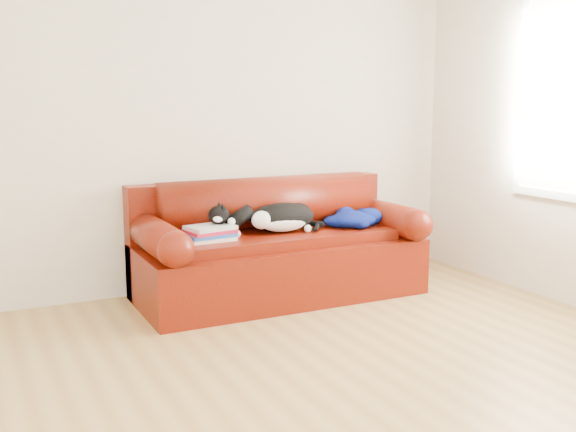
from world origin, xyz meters
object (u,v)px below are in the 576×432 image
book_stack (209,233)px  cat (282,218)px  sofa_base (279,265)px  blanket (354,218)px

book_stack → cat: size_ratio=0.46×
sofa_base → blanket: (0.60, -0.07, 0.32)m
sofa_base → cat: size_ratio=2.77×
sofa_base → cat: bearing=-89.5°
book_stack → cat: cat is taller
book_stack → cat: (0.58, 0.03, 0.05)m
sofa_base → cat: (0.00, -0.04, 0.37)m
sofa_base → book_stack: book_stack is taller
cat → blanket: size_ratio=1.43×
book_stack → blanket: (1.18, -0.00, 0.01)m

